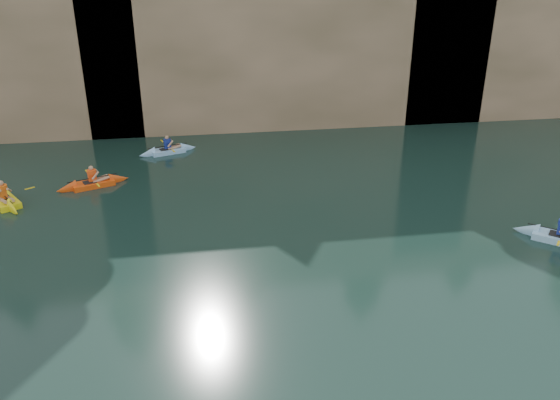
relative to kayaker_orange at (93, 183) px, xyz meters
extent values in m
plane|color=black|center=(8.86, -13.97, -0.15)|extent=(160.00, 160.00, 0.00)
cube|color=tan|center=(8.86, 16.03, 5.85)|extent=(70.00, 16.00, 12.00)
cube|color=tan|center=(10.86, 8.63, 5.55)|extent=(24.00, 2.40, 11.40)
cube|color=black|center=(4.86, 7.98, 1.45)|extent=(3.50, 1.00, 3.20)
cube|color=black|center=(18.86, 7.98, 2.10)|extent=(5.00, 1.00, 4.50)
cube|color=#F04C0F|center=(0.00, 0.00, -0.02)|extent=(2.63, 1.68, 0.28)
cone|color=#F04C0F|center=(1.10, 0.45, -0.02)|extent=(1.11, 1.03, 0.75)
cone|color=#F04C0F|center=(-1.10, -0.45, -0.02)|extent=(1.11, 1.03, 0.75)
cube|color=black|center=(-0.14, -0.06, 0.09)|extent=(0.69, 0.64, 0.04)
cube|color=#FF4E15|center=(0.00, 0.00, 0.38)|extent=(0.40, 0.33, 0.50)
sphere|color=tan|center=(0.00, 0.00, 0.75)|extent=(0.21, 0.21, 0.21)
cylinder|color=black|center=(0.00, 0.00, 0.26)|extent=(2.07, 0.88, 0.04)
cube|color=yellow|center=(-0.38, 0.94, 0.26)|extent=(0.23, 0.42, 0.02)
cube|color=yellow|center=(0.38, -0.94, 0.26)|extent=(0.23, 0.42, 0.02)
cone|color=#96D2FA|center=(16.87, -7.53, 0.00)|extent=(1.23, 1.22, 0.81)
cube|color=black|center=(17.67, -8.25, 0.11)|extent=(0.75, 0.74, 0.04)
cube|color=yellow|center=(17.05, -9.16, 0.28)|extent=(0.34, 0.37, 0.02)
cube|color=yellow|center=(-3.41, -1.48, -0.01)|extent=(2.06, 2.57, 0.30)
cone|color=yellow|center=(-2.77, -2.47, -0.01)|extent=(1.16, 1.18, 0.81)
cube|color=black|center=(-3.49, -1.35, 0.11)|extent=(0.72, 0.74, 0.04)
cube|color=orange|center=(-3.41, -1.48, 0.43)|extent=(0.40, 0.44, 0.54)
sphere|color=tan|center=(-3.41, -1.48, 0.81)|extent=(0.23, 0.23, 0.23)
cylinder|color=black|center=(-3.41, -1.48, 0.28)|extent=(1.32, 2.03, 0.04)
cube|color=yellow|center=(-2.49, -0.89, 0.28)|extent=(0.40, 0.29, 0.02)
cube|color=#98CEFF|center=(3.26, 4.30, -0.02)|extent=(2.55, 1.53, 0.27)
cone|color=#98CEFF|center=(4.34, 4.68, -0.02)|extent=(1.06, 0.97, 0.73)
cone|color=#98CEFF|center=(2.18, 3.92, -0.02)|extent=(1.06, 0.97, 0.73)
cube|color=black|center=(3.12, 4.25, 0.08)|extent=(0.67, 0.61, 0.04)
cube|color=navy|center=(3.26, 4.30, 0.37)|extent=(0.38, 0.31, 0.49)
sphere|color=tan|center=(3.26, 4.30, 0.72)|extent=(0.20, 0.20, 0.20)
cylinder|color=black|center=(3.26, 4.30, 0.25)|extent=(2.04, 0.75, 0.04)
cube|color=yellow|center=(2.94, 5.22, 0.25)|extent=(0.22, 0.42, 0.02)
cube|color=yellow|center=(3.59, 3.38, 0.25)|extent=(0.22, 0.42, 0.02)
camera|label=1|loc=(4.74, -24.23, 9.30)|focal=35.00mm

